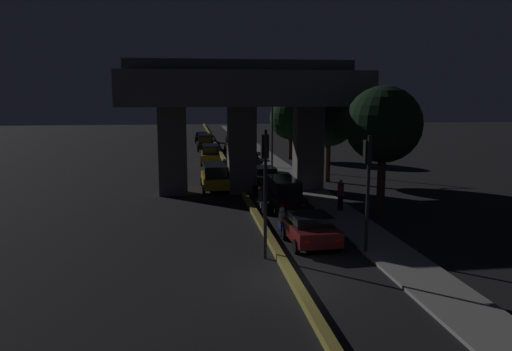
# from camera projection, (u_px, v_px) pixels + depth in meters

# --- Properties ---
(ground_plane) EXTENTS (200.00, 200.00, 0.00)m
(ground_plane) POSITION_uv_depth(u_px,v_px,m) (292.00, 281.00, 17.81)
(ground_plane) COLOR black
(median_divider) EXTENTS (0.33, 126.00, 0.27)m
(median_divider) POSITION_uv_depth(u_px,v_px,m) (223.00, 158.00, 52.03)
(median_divider) COLOR olive
(median_divider) RESTS_ON ground_plane
(sidewalk_right) EXTENTS (2.24, 126.00, 0.12)m
(sidewalk_right) POSITION_uv_depth(u_px,v_px,m) (279.00, 167.00, 45.82)
(sidewalk_right) COLOR gray
(sidewalk_right) RESTS_ON ground_plane
(elevated_overpass) EXTENTS (15.37, 9.16, 8.91)m
(elevated_overpass) POSITION_uv_depth(u_px,v_px,m) (241.00, 98.00, 33.12)
(elevated_overpass) COLOR #5B5956
(elevated_overpass) RESTS_ON ground_plane
(traffic_light_left_of_median) EXTENTS (0.30, 0.49, 5.23)m
(traffic_light_left_of_median) POSITION_uv_depth(u_px,v_px,m) (265.00, 172.00, 19.77)
(traffic_light_left_of_median) COLOR black
(traffic_light_left_of_median) RESTS_ON ground_plane
(traffic_light_right_of_median) EXTENTS (0.30, 0.49, 4.96)m
(traffic_light_right_of_median) POSITION_uv_depth(u_px,v_px,m) (368.00, 174.00, 20.36)
(traffic_light_right_of_median) COLOR black
(traffic_light_right_of_median) RESTS_ON ground_plane
(street_lamp) EXTENTS (2.12, 0.32, 7.98)m
(street_lamp) POSITION_uv_depth(u_px,v_px,m) (269.00, 116.00, 44.62)
(street_lamp) COLOR #2D2D30
(street_lamp) RESTS_ON ground_plane
(car_dark_red_lead) EXTENTS (2.18, 4.00, 1.38)m
(car_dark_red_lead) POSITION_uv_depth(u_px,v_px,m) (309.00, 228.00, 22.15)
(car_dark_red_lead) COLOR #591414
(car_dark_red_lead) RESTS_ON ground_plane
(car_black_second) EXTENTS (1.93, 4.70, 1.78)m
(car_black_second) POSITION_uv_depth(u_px,v_px,m) (284.00, 193.00, 29.07)
(car_black_second) COLOR black
(car_black_second) RESTS_ON ground_plane
(car_dark_green_third) EXTENTS (1.87, 4.40, 1.43)m
(car_dark_green_third) POSITION_uv_depth(u_px,v_px,m) (264.00, 176.00, 36.40)
(car_dark_green_third) COLOR black
(car_dark_green_third) RESTS_ON ground_plane
(car_black_fourth) EXTENTS (1.95, 4.04, 1.70)m
(car_black_fourth) POSITION_uv_depth(u_px,v_px,m) (248.00, 162.00, 43.01)
(car_black_fourth) COLOR black
(car_black_fourth) RESTS_ON ground_plane
(car_white_fifth) EXTENTS (2.01, 4.34, 1.43)m
(car_white_fifth) POSITION_uv_depth(u_px,v_px,m) (240.00, 153.00, 51.42)
(car_white_fifth) COLOR silver
(car_white_fifth) RESTS_ON ground_plane
(car_dark_red_sixth) EXTENTS (1.91, 4.80, 1.78)m
(car_dark_red_sixth) POSITION_uv_depth(u_px,v_px,m) (233.00, 145.00, 57.39)
(car_dark_red_sixth) COLOR #591414
(car_dark_red_sixth) RESTS_ON ground_plane
(car_taxi_yellow_lead_oncoming) EXTENTS (1.93, 4.81, 1.79)m
(car_taxi_yellow_lead_oncoming) POSITION_uv_depth(u_px,v_px,m) (215.00, 176.00, 35.19)
(car_taxi_yellow_lead_oncoming) COLOR gold
(car_taxi_yellow_lead_oncoming) RESTS_ON ground_plane
(car_taxi_yellow_second_oncoming) EXTENTS (1.98, 4.42, 1.90)m
(car_taxi_yellow_second_oncoming) POSITION_uv_depth(u_px,v_px,m) (210.00, 154.00, 47.90)
(car_taxi_yellow_second_oncoming) COLOR gold
(car_taxi_yellow_second_oncoming) RESTS_ON ground_plane
(car_black_third_oncoming) EXTENTS (2.07, 4.72, 1.96)m
(car_black_third_oncoming) POSITION_uv_depth(u_px,v_px,m) (206.00, 142.00, 60.05)
(car_black_third_oncoming) COLOR black
(car_black_third_oncoming) RESTS_ON ground_plane
(car_black_fourth_oncoming) EXTENTS (2.06, 4.64, 1.41)m
(car_black_fourth_oncoming) POSITION_uv_depth(u_px,v_px,m) (202.00, 137.00, 70.91)
(car_black_fourth_oncoming) COLOR black
(car_black_fourth_oncoming) RESTS_ON ground_plane
(motorcycle_blue_filtering_near) EXTENTS (0.34, 1.92, 1.39)m
(motorcycle_blue_filtering_near) POSITION_uv_depth(u_px,v_px,m) (282.00, 224.00, 23.38)
(motorcycle_blue_filtering_near) COLOR black
(motorcycle_blue_filtering_near) RESTS_ON ground_plane
(motorcycle_white_filtering_mid) EXTENTS (0.32, 1.93, 1.48)m
(motorcycle_white_filtering_mid) POSITION_uv_depth(u_px,v_px,m) (261.00, 201.00, 28.26)
(motorcycle_white_filtering_mid) COLOR black
(motorcycle_white_filtering_mid) RESTS_ON ground_plane
(motorcycle_black_filtering_far) EXTENTS (0.32, 1.76, 1.43)m
(motorcycle_black_filtering_far) POSITION_uv_depth(u_px,v_px,m) (254.00, 185.00, 33.46)
(motorcycle_black_filtering_far) COLOR black
(motorcycle_black_filtering_far) RESTS_ON ground_plane
(pedestrian_on_sidewalk) EXTENTS (0.36, 0.36, 1.75)m
(pedestrian_on_sidewalk) POSITION_uv_depth(u_px,v_px,m) (341.00, 195.00, 28.15)
(pedestrian_on_sidewalk) COLOR black
(pedestrian_on_sidewalk) RESTS_ON sidewalk_right
(roadside_tree_kerbside_near) EXTENTS (4.09, 4.09, 7.08)m
(roadside_tree_kerbside_near) POSITION_uv_depth(u_px,v_px,m) (383.00, 125.00, 26.45)
(roadside_tree_kerbside_near) COLOR #38281C
(roadside_tree_kerbside_near) RESTS_ON ground_plane
(roadside_tree_kerbside_mid) EXTENTS (4.23, 4.23, 6.96)m
(roadside_tree_kerbside_mid) POSITION_uv_depth(u_px,v_px,m) (329.00, 119.00, 37.62)
(roadside_tree_kerbside_mid) COLOR #38281C
(roadside_tree_kerbside_mid) RESTS_ON ground_plane
(roadside_tree_kerbside_far) EXTENTS (4.31, 4.31, 6.39)m
(roadside_tree_kerbside_far) POSITION_uv_depth(u_px,v_px,m) (291.00, 119.00, 51.07)
(roadside_tree_kerbside_far) COLOR #2D2116
(roadside_tree_kerbside_far) RESTS_ON ground_plane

